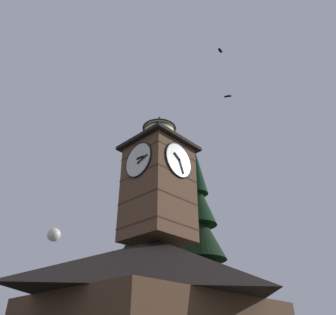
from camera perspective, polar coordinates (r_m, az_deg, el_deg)
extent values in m
pyramid|color=black|center=(19.63, -1.82, -18.99)|extent=(12.65, 10.44, 3.33)
cube|color=brown|center=(21.63, -1.73, -6.22)|extent=(3.66, 3.66, 6.60)
cube|color=#432E20|center=(20.75, -1.84, -12.58)|extent=(3.70, 3.70, 0.10)
cube|color=#432E20|center=(21.30, -1.77, -8.34)|extent=(3.70, 3.70, 0.10)
cube|color=#432E20|center=(21.96, -1.70, -4.33)|extent=(3.70, 3.70, 0.10)
cube|color=#432E20|center=(22.72, -1.64, -0.57)|extent=(3.70, 3.70, 0.10)
cylinder|color=white|center=(21.26, 1.87, -0.49)|extent=(2.41, 0.10, 2.41)
torus|color=black|center=(21.25, 1.92, -0.47)|extent=(2.51, 0.10, 2.51)
cube|color=black|center=(21.12, 1.61, 0.24)|extent=(0.57, 0.04, 0.43)
cube|color=black|center=(21.11, 2.45, -1.66)|extent=(0.46, 0.04, 0.94)
sphere|color=black|center=(21.20, 2.09, -0.39)|extent=(0.10, 0.10, 0.10)
cylinder|color=white|center=(21.29, -5.22, -0.41)|extent=(0.10, 2.41, 2.41)
torus|color=black|center=(21.28, -5.27, -0.39)|extent=(0.10, 2.51, 2.51)
cube|color=black|center=(21.05, -4.88, 0.04)|extent=(0.04, 0.61, 0.19)
cube|color=black|center=(20.85, -4.59, -0.25)|extent=(0.04, 0.96, 0.39)
sphere|color=black|center=(21.23, -5.44, -0.31)|extent=(0.10, 0.10, 0.10)
cube|color=black|center=(23.22, -1.60, 1.54)|extent=(4.36, 4.36, 0.25)
cylinder|color=beige|center=(23.72, -1.57, 3.48)|extent=(2.20, 2.20, 1.63)
cylinder|color=#2D2319|center=(23.39, -1.59, 2.23)|extent=(2.26, 2.26, 0.10)
cylinder|color=#2D2319|center=(23.61, -1.58, 3.07)|extent=(2.26, 2.26, 0.10)
cylinder|color=#2D2319|center=(23.83, -1.57, 3.89)|extent=(2.26, 2.26, 0.10)
cylinder|color=#2D2319|center=(24.06, -1.55, 4.70)|extent=(2.26, 2.26, 0.10)
cone|color=#424C5B|center=(24.44, -1.53, 5.97)|extent=(2.50, 2.50, 0.92)
sphere|color=#384251|center=(24.77, -1.51, 7.02)|extent=(0.16, 0.16, 0.16)
cone|color=black|center=(24.64, -6.46, -25.59)|extent=(4.97, 4.97, 3.03)
cone|color=black|center=(24.98, -6.09, -19.44)|extent=(3.85, 3.85, 3.64)
cone|color=black|center=(25.42, -5.84, -14.95)|extent=(2.73, 2.73, 2.93)
cone|color=black|center=(26.21, -5.55, -9.43)|extent=(1.62, 1.62, 3.39)
cone|color=black|center=(27.27, 6.02, -24.57)|extent=(6.74, 6.74, 4.84)
cone|color=black|center=(27.71, 5.68, -18.37)|extent=(5.57, 5.57, 5.01)
cone|color=black|center=(28.36, 5.41, -13.04)|extent=(4.40, 4.40, 4.54)
cone|color=black|center=(29.30, 5.14, -7.74)|extent=(3.23, 3.23, 4.35)
cone|color=black|center=(30.60, 4.89, -2.37)|extent=(2.06, 2.06, 4.69)
sphere|color=silver|center=(59.29, -19.38, -12.66)|extent=(2.23, 2.23, 2.23)
ellipsoid|color=black|center=(27.25, 9.15, 18.03)|extent=(0.19, 0.29, 0.15)
cube|color=black|center=(27.17, 9.03, 18.19)|extent=(0.28, 0.23, 0.06)
cube|color=black|center=(27.33, 9.27, 17.86)|extent=(0.28, 0.23, 0.06)
ellipsoid|color=black|center=(27.00, 10.45, 10.52)|extent=(0.31, 0.27, 0.15)
cube|color=black|center=(27.00, 10.15, 10.49)|extent=(0.30, 0.33, 0.06)
cube|color=black|center=(27.00, 10.74, 10.55)|extent=(0.30, 0.33, 0.06)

